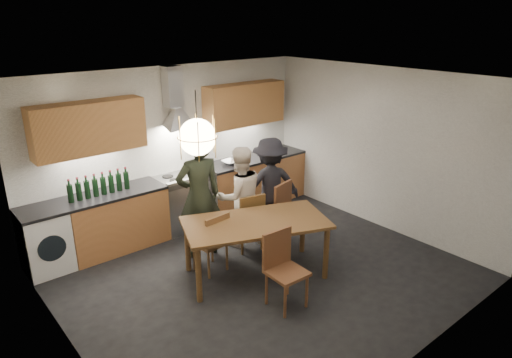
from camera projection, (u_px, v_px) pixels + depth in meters
ground at (262, 273)px, 6.25m from camera, size 5.00×5.00×0.00m
room_shell at (262, 153)px, 5.67m from camera, size 5.02×4.52×2.61m
counter_run at (186, 200)px, 7.52m from camera, size 5.00×0.62×0.90m
range_stove at (185, 201)px, 7.50m from camera, size 0.90×0.60×0.92m
wall_fixtures at (176, 114)px, 7.10m from camera, size 4.30×0.54×1.10m
pendant_lamp at (197, 137)px, 4.86m from camera, size 0.43×0.43×0.70m
dining_table at (256, 228)px, 5.98m from camera, size 2.08×1.56×0.79m
chair_back_left at (214, 239)px, 6.10m from camera, size 0.42×0.42×0.87m
chair_back_mid at (249, 218)px, 6.69m from camera, size 0.47×0.47×0.90m
chair_back_right at (277, 207)px, 6.99m from camera, size 0.53×0.53×0.97m
chair_front at (282, 264)px, 5.43m from camera, size 0.44×0.44×0.94m
person_left at (199, 196)px, 6.45m from camera, size 0.74×0.56×1.82m
person_mid at (240, 197)px, 6.80m from camera, size 0.87×0.75×1.55m
person_right at (270, 185)px, 7.26m from camera, size 1.14×0.91×1.55m
mixing_bowl at (231, 162)px, 7.85m from camera, size 0.32×0.32×0.07m
stock_pot at (268, 150)px, 8.47m from camera, size 0.18×0.18×0.13m
wine_bottles at (99, 184)px, 6.46m from camera, size 0.90×0.08×0.33m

